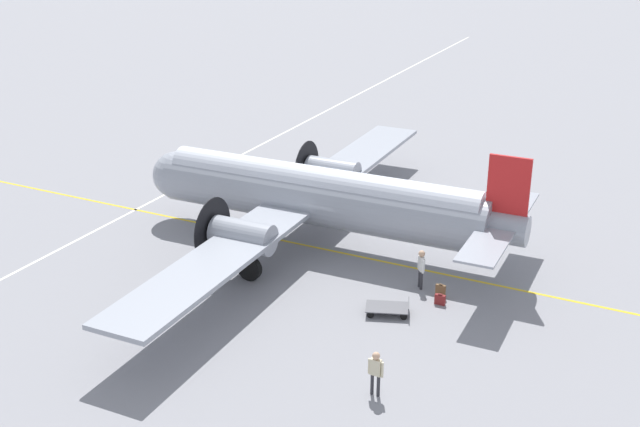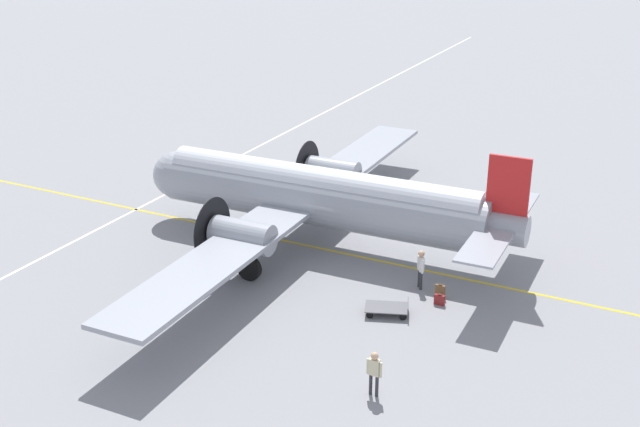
% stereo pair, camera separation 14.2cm
% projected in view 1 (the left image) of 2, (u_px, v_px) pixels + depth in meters
% --- Properties ---
extents(ground_plane, '(300.00, 300.00, 0.00)m').
position_uv_depth(ground_plane, '(320.00, 245.00, 38.57)').
color(ground_plane, gray).
extents(apron_line_eastwest, '(120.00, 0.16, 0.01)m').
position_uv_depth(apron_line_eastwest, '(317.00, 248.00, 38.27)').
color(apron_line_eastwest, gold).
rests_on(apron_line_eastwest, ground_plane).
extents(apron_line_northsouth, '(0.16, 120.00, 0.01)m').
position_uv_depth(apron_line_northsouth, '(140.00, 207.00, 43.09)').
color(apron_line_northsouth, silver).
rests_on(apron_line_northsouth, ground_plane).
extents(airliner_main, '(19.05, 27.51, 5.68)m').
position_uv_depth(airliner_main, '(312.00, 195.00, 37.79)').
color(airliner_main, '#9399A3').
rests_on(airliner_main, ground_plane).
extents(crew_foreground, '(0.57, 0.27, 1.67)m').
position_uv_depth(crew_foreground, '(376.00, 369.00, 26.75)').
color(crew_foreground, '#2D2D33').
rests_on(crew_foreground, ground_plane).
extents(passenger_boarding, '(0.40, 0.50, 1.76)m').
position_uv_depth(passenger_boarding, '(421.00, 265.00, 34.00)').
color(passenger_boarding, '#2D2D33').
rests_on(passenger_boarding, ground_plane).
extents(suitcase_near_door, '(0.44, 0.15, 0.48)m').
position_uv_depth(suitcase_near_door, '(440.00, 300.00, 32.95)').
color(suitcase_near_door, maroon).
rests_on(suitcase_near_door, ground_plane).
extents(suitcase_upright_spare, '(0.42, 0.13, 0.64)m').
position_uv_depth(suitcase_upright_spare, '(440.00, 291.00, 33.46)').
color(suitcase_upright_spare, brown).
rests_on(suitcase_upright_spare, ground_plane).
extents(baggage_cart, '(2.00, 1.59, 0.56)m').
position_uv_depth(baggage_cart, '(388.00, 308.00, 32.20)').
color(baggage_cart, '#56565B').
rests_on(baggage_cart, ground_plane).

